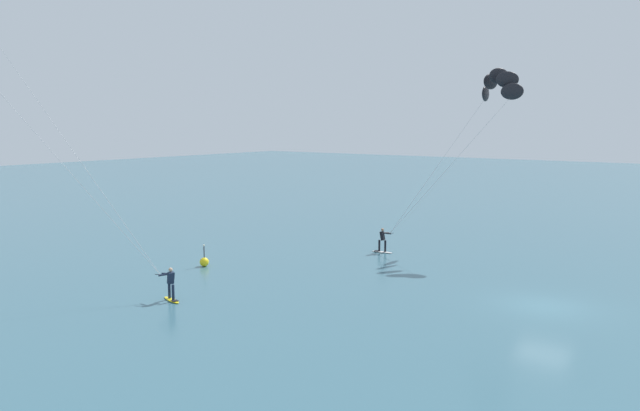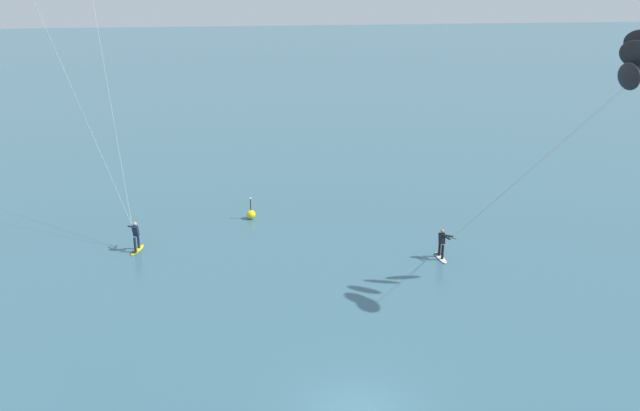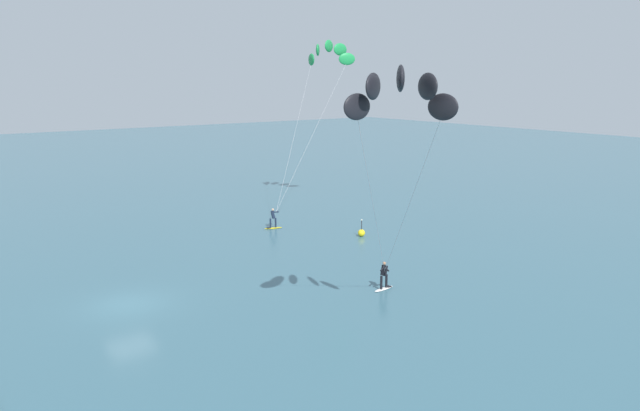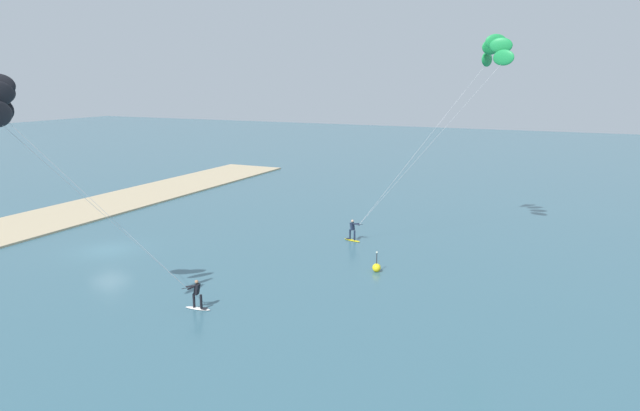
# 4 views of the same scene
# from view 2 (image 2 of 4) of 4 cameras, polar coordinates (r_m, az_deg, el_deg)

# --- Properties ---
(kitesurfer_mid_water) EXTENTS (8.67, 8.20, 12.56)m
(kitesurfer_mid_water) POSITION_cam_2_polar(r_m,az_deg,el_deg) (34.00, 23.04, 9.89)
(kitesurfer_mid_water) COLOR white
(kitesurfer_mid_water) RESTS_ON ground
(marker_buoy) EXTENTS (0.56, 0.56, 1.38)m
(marker_buoy) POSITION_cam_2_polar(r_m,az_deg,el_deg) (44.33, -5.44, -0.68)
(marker_buoy) COLOR yellow
(marker_buoy) RESTS_ON ground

